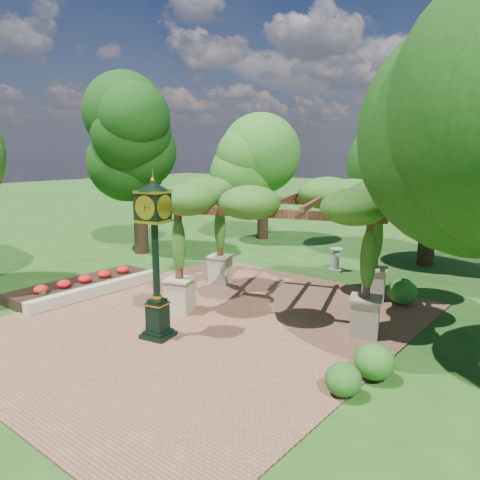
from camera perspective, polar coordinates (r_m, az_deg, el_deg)
The scene contains 13 objects.
ground at distance 12.97m, azimuth -7.10°, elevation -11.27°, with size 120.00×120.00×0.00m, color #1E4714.
brick_plaza at distance 13.62m, azimuth -4.03°, elevation -10.00°, with size 10.00×12.00×0.04m, color brown.
border_wall at distance 16.61m, azimuth -17.02°, elevation -5.89°, with size 0.35×5.00×0.40m, color #C6B793.
flower_bed at distance 17.34m, azimuth -18.69°, elevation -5.35°, with size 1.50×5.00×0.36m, color red.
pedestal_clock at distance 12.04m, azimuth -10.31°, elevation -0.68°, with size 0.96×0.96×4.16m.
pergola at distance 14.34m, azimuth 5.19°, elevation 4.44°, with size 7.26×5.79×3.98m.
sundial at distance 19.40m, azimuth 11.62°, elevation -2.54°, with size 0.61×0.61×0.95m.
shrub_front at distance 9.97m, azimuth 12.49°, elevation -16.27°, with size 0.74×0.74×0.67m, color #215217.
shrub_mid at distance 10.74m, azimuth 16.04°, elevation -14.07°, with size 0.86×0.86×0.78m, color #255718.
shrub_back at distance 15.81m, azimuth 19.19°, elevation -5.93°, with size 0.92×0.92×0.83m, color #1E5A1A.
tree_west_near at distance 22.36m, azimuth -12.41°, elevation 11.98°, with size 3.85×3.85×7.82m.
tree_west_far at distance 25.49m, azimuth 2.86°, elevation 9.85°, with size 3.96×3.96×6.36m.
tree_north at distance 21.17m, azimuth 22.59°, elevation 10.65°, with size 4.06×4.06×7.38m.
Camera 1 is at (8.70, -8.27, 4.92)m, focal length 35.00 mm.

